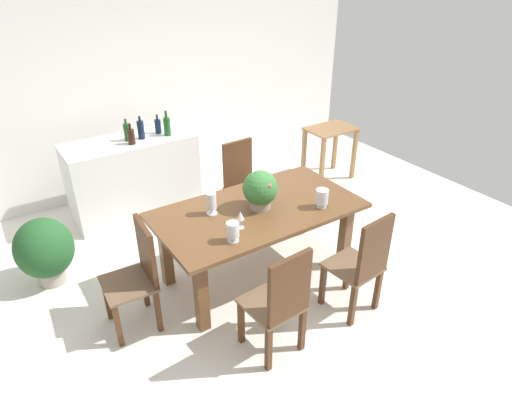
% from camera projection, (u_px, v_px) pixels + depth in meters
% --- Properties ---
extents(ground_plane, '(7.04, 7.04, 0.00)m').
position_uv_depth(ground_plane, '(256.00, 272.00, 4.58)').
color(ground_plane, silver).
extents(back_wall, '(6.40, 0.10, 2.60)m').
position_uv_depth(back_wall, '(148.00, 90.00, 5.84)').
color(back_wall, white).
rests_on(back_wall, ground).
extents(dining_table, '(1.94, 1.06, 0.77)m').
position_uv_depth(dining_table, '(258.00, 219.00, 4.25)').
color(dining_table, brown).
rests_on(dining_table, ground).
extents(chair_head_end, '(0.44, 0.47, 0.98)m').
position_uv_depth(chair_head_end, '(138.00, 272.00, 3.72)').
color(chair_head_end, '#4C2D19').
rests_on(chair_head_end, ground).
extents(chair_far_right, '(0.44, 0.49, 1.00)m').
position_uv_depth(chair_far_right, '(243.00, 181.00, 5.21)').
color(chair_far_right, '#4C2D19').
rests_on(chair_far_right, ground).
extents(chair_near_left, '(0.45, 0.46, 1.01)m').
position_uv_depth(chair_near_left, '(281.00, 301.00, 3.39)').
color(chair_near_left, '#4C2D19').
rests_on(chair_near_left, ground).
extents(chair_near_right, '(0.45, 0.47, 1.02)m').
position_uv_depth(chair_near_right, '(363.00, 262.00, 3.81)').
color(chair_near_right, '#4C2D19').
rests_on(chair_near_right, ground).
extents(flower_centerpiece, '(0.33, 0.33, 0.37)m').
position_uv_depth(flower_centerpiece, '(260.00, 189.00, 4.10)').
color(flower_centerpiece, gray).
rests_on(flower_centerpiece, dining_table).
extents(crystal_vase_left, '(0.10, 0.10, 0.22)m').
position_uv_depth(crystal_vase_left, '(211.00, 202.00, 4.04)').
color(crystal_vase_left, silver).
rests_on(crystal_vase_left, dining_table).
extents(crystal_vase_center_near, '(0.12, 0.12, 0.18)m').
position_uv_depth(crystal_vase_center_near, '(322.00, 197.00, 4.16)').
color(crystal_vase_center_near, silver).
rests_on(crystal_vase_center_near, dining_table).
extents(crystal_vase_right, '(0.11, 0.11, 0.18)m').
position_uv_depth(crystal_vase_right, '(233.00, 230.00, 3.66)').
color(crystal_vase_right, silver).
rests_on(crystal_vase_right, dining_table).
extents(wine_glass, '(0.07, 0.07, 0.17)m').
position_uv_depth(wine_glass, '(240.00, 216.00, 3.83)').
color(wine_glass, silver).
rests_on(wine_glass, dining_table).
extents(kitchen_counter, '(1.52, 0.64, 0.95)m').
position_uv_depth(kitchen_counter, '(134.00, 177.00, 5.46)').
color(kitchen_counter, silver).
rests_on(kitchen_counter, ground).
extents(wine_bottle_tall, '(0.08, 0.08, 0.23)m').
position_uv_depth(wine_bottle_tall, '(158.00, 126.00, 5.39)').
color(wine_bottle_tall, '#0F1E38').
rests_on(wine_bottle_tall, kitchen_counter).
extents(wine_bottle_clear, '(0.08, 0.08, 0.30)m').
position_uv_depth(wine_bottle_clear, '(167.00, 126.00, 5.31)').
color(wine_bottle_clear, '#194C1E').
rests_on(wine_bottle_clear, kitchen_counter).
extents(wine_bottle_amber, '(0.08, 0.08, 0.25)m').
position_uv_depth(wine_bottle_amber, '(131.00, 136.00, 5.08)').
color(wine_bottle_amber, black).
rests_on(wine_bottle_amber, kitchen_counter).
extents(wine_bottle_green, '(0.08, 0.08, 0.27)m').
position_uv_depth(wine_bottle_green, '(141.00, 130.00, 5.22)').
color(wine_bottle_green, '#0F1E38').
rests_on(wine_bottle_green, kitchen_counter).
extents(wine_bottle_dark, '(0.07, 0.07, 0.26)m').
position_uv_depth(wine_bottle_dark, '(127.00, 132.00, 5.16)').
color(wine_bottle_dark, '#194C1E').
rests_on(wine_bottle_dark, kitchen_counter).
extents(side_table, '(0.68, 0.48, 0.76)m').
position_uv_depth(side_table, '(330.00, 141.00, 6.24)').
color(side_table, olive).
rests_on(side_table, ground).
extents(potted_plant_floor, '(0.55, 0.55, 0.70)m').
position_uv_depth(potted_plant_floor, '(45.00, 250.00, 4.28)').
color(potted_plant_floor, '#9E9384').
rests_on(potted_plant_floor, ground).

